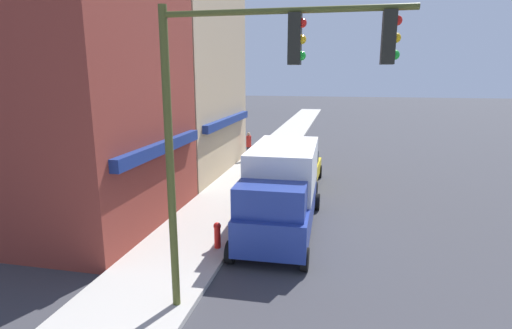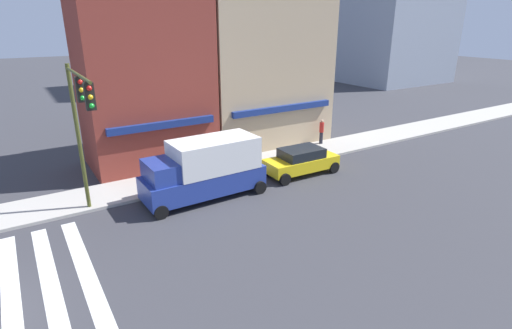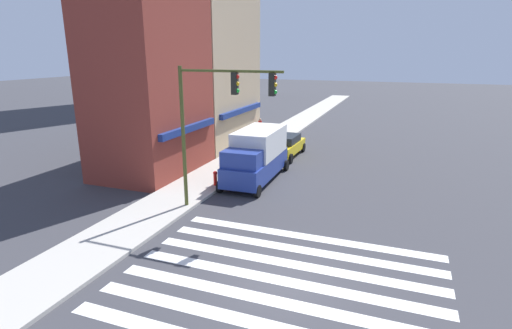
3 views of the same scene
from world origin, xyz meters
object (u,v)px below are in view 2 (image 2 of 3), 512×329
at_px(traffic_signal, 81,116).
at_px(fire_hydrant, 154,184).
at_px(sedan_yellow, 301,161).
at_px(box_truck_blue, 205,168).
at_px(pedestrian_red_jacket, 321,131).

bearing_deg(traffic_signal, fire_hydrant, 28.21).
relative_size(traffic_signal, sedan_yellow, 1.55).
xyz_separation_m(traffic_signal, box_truck_blue, (5.39, 0.03, -3.37)).
height_order(pedestrian_red_jacket, fire_hydrant, pedestrian_red_jacket).
distance_m(box_truck_blue, pedestrian_red_jacket, 11.57).
height_order(sedan_yellow, fire_hydrant, sedan_yellow).
relative_size(pedestrian_red_jacket, fire_hydrant, 2.10).
relative_size(traffic_signal, fire_hydrant, 8.17).
xyz_separation_m(traffic_signal, fire_hydrant, (3.23, 1.73, -4.34)).
relative_size(traffic_signal, box_truck_blue, 1.10).
distance_m(sedan_yellow, fire_hydrant, 8.49).
distance_m(traffic_signal, box_truck_blue, 6.35).
xyz_separation_m(box_truck_blue, fire_hydrant, (-2.16, 1.70, -0.97)).
bearing_deg(box_truck_blue, traffic_signal, 179.12).
bearing_deg(traffic_signal, pedestrian_red_jacket, 13.06).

